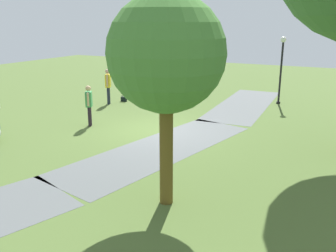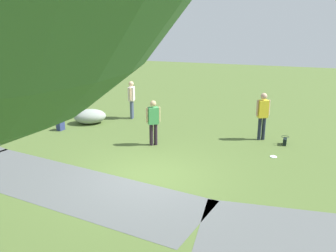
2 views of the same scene
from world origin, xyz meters
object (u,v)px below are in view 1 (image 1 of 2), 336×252
(woman_with_handbag, at_px, (108,84))
(frisbee_on_grass, at_px, (143,105))
(handbag_on_grass, at_px, (124,99))
(lamp_post, at_px, (282,63))
(young_tree_near_path, at_px, (166,55))
(man_near_boulder, at_px, (89,103))

(woman_with_handbag, xyz_separation_m, frisbee_on_grass, (-0.52, 1.69, -1.03))
(woman_with_handbag, relative_size, handbag_on_grass, 5.46)
(woman_with_handbag, bearing_deg, lamp_post, 117.36)
(lamp_post, bearing_deg, woman_with_handbag, -62.64)
(young_tree_near_path, distance_m, woman_with_handbag, 11.34)
(man_near_boulder, xyz_separation_m, handbag_on_grass, (-4.55, -1.36, -0.81))
(handbag_on_grass, bearing_deg, frisbee_on_grass, 75.56)
(lamp_post, xyz_separation_m, man_near_boulder, (7.68, -6.03, -1.13))
(young_tree_near_path, distance_m, lamp_post, 12.26)
(young_tree_near_path, height_order, frisbee_on_grass, young_tree_near_path)
(young_tree_near_path, xyz_separation_m, handbag_on_grass, (-9.05, -7.14, -3.30))
(handbag_on_grass, height_order, frisbee_on_grass, handbag_on_grass)
(young_tree_near_path, xyz_separation_m, frisbee_on_grass, (-8.70, -5.79, -3.43))
(lamp_post, height_order, man_near_boulder, lamp_post)
(young_tree_near_path, relative_size, woman_with_handbag, 2.67)
(young_tree_near_path, bearing_deg, handbag_on_grass, -141.73)
(lamp_post, bearing_deg, young_tree_near_path, -1.17)
(lamp_post, xyz_separation_m, frisbee_on_grass, (3.48, -6.04, -2.08))
(woman_with_handbag, distance_m, frisbee_on_grass, 2.05)
(woman_with_handbag, relative_size, frisbee_on_grass, 7.75)
(man_near_boulder, height_order, frisbee_on_grass, man_near_boulder)
(young_tree_near_path, height_order, lamp_post, young_tree_near_path)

